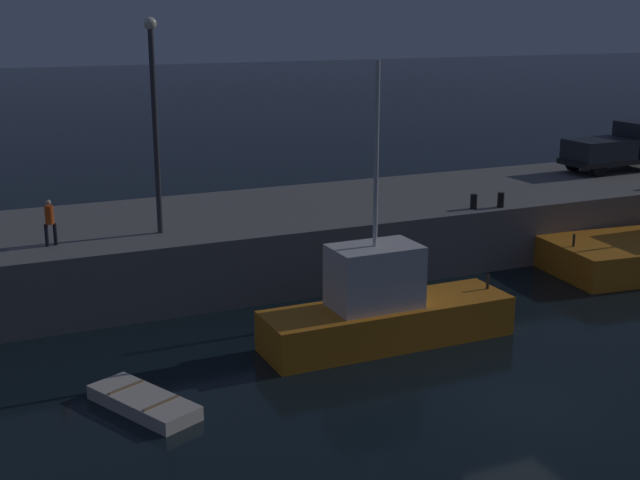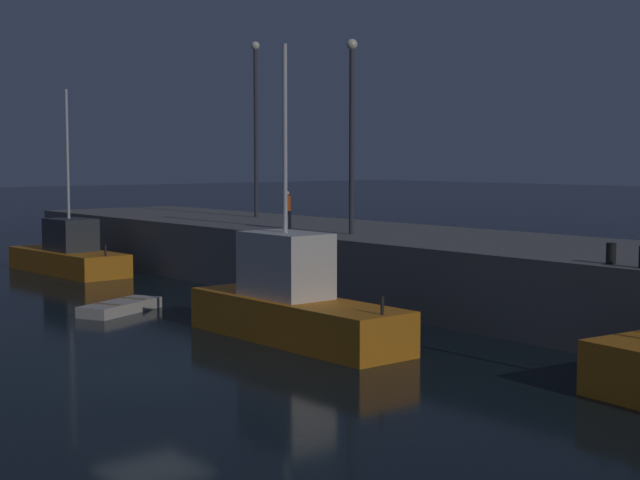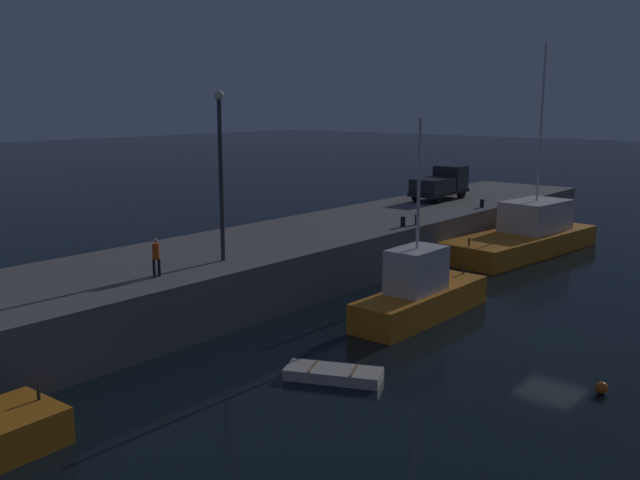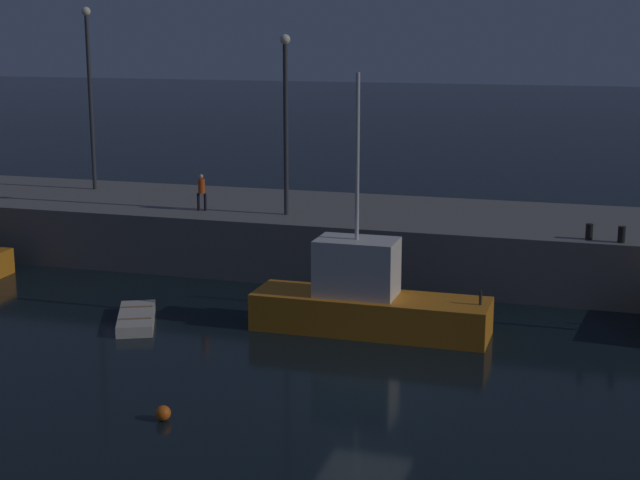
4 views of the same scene
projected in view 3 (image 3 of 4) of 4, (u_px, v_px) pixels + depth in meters
The scene contains 12 objects.
ground_plane at pixel (554, 336), 29.27m from camera, with size 320.00×320.00×0.00m, color black.
pier_quay at pixel (291, 257), 38.39m from camera, with size 61.76×8.32×2.56m.
fishing_trawler_red at pixel (525, 235), 45.51m from camera, with size 13.14×5.49×13.30m.
fishing_boat_white at pixel (420, 294), 31.59m from camera, with size 8.26×2.29×8.96m.
dinghy_red_small at pixel (334, 374), 24.70m from camera, with size 2.56×3.61×0.43m.
mooring_buoy_near at pixel (602, 388), 23.44m from camera, with size 0.42×0.42×0.42m, color orange.
lamp_post_east at pixel (221, 162), 30.93m from camera, with size 0.44×0.44×7.59m.
utility_truck at pixel (441, 184), 51.47m from camera, with size 5.53×2.20×2.40m.
dockworker at pixel (156, 255), 28.59m from camera, with size 0.42×0.35×1.61m.
bollard_west at pixel (403, 222), 40.31m from camera, with size 0.28×0.28×0.60m, color black.
bollard_central at pixel (417, 219), 41.05m from camera, with size 0.28×0.28×0.61m, color black.
bollard_east at pixel (482, 203), 47.76m from camera, with size 0.28×0.28×0.56m, color black.
Camera 3 is at (-27.69, -10.47, 9.60)m, focal length 39.32 mm.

